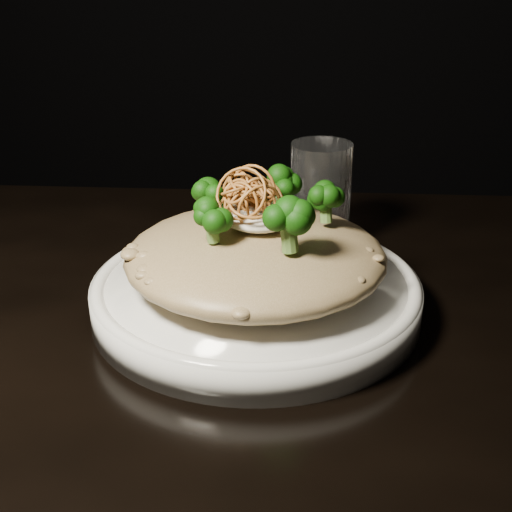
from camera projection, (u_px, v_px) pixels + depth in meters
The scene contains 7 objects.
table at pixel (236, 430), 0.63m from camera, with size 1.10×0.80×0.75m.
plate at pixel (256, 296), 0.65m from camera, with size 0.30×0.30×0.03m, color white.
risotto at pixel (255, 256), 0.63m from camera, with size 0.23×0.23×0.05m, color brown.
broccoli at pixel (261, 199), 0.61m from camera, with size 0.15×0.15×0.05m, color black, non-canonical shape.
cheese at pixel (259, 217), 0.62m from camera, with size 0.06×0.06×0.02m, color white.
shallots at pixel (249, 189), 0.60m from camera, with size 0.06×0.06×0.04m, color brown, non-canonical shape.
drinking_glass at pixel (320, 196), 0.77m from camera, with size 0.07×0.07×0.12m, color white.
Camera 1 is at (0.05, -0.50, 1.07)m, focal length 50.00 mm.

